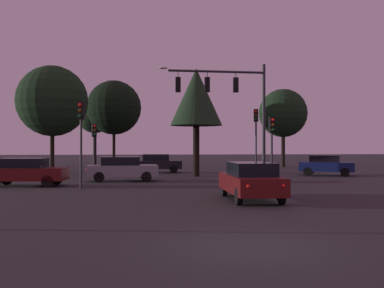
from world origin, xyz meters
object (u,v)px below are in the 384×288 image
tree_behind_sign (95,116)px  car_far_lane (157,163)px  traffic_light_corner_right (81,127)px  tree_left_far (114,108)px  car_crossing_right (26,171)px  car_parked_lot (326,165)px  tree_lot_edge (283,113)px  traffic_signal_mast_arm (231,98)px  traffic_light_corner_left (272,136)px  traffic_light_median (94,139)px  tree_center_horizon (196,97)px  car_crossing_left (122,168)px  tree_right_cluster (52,101)px  car_nearside_lane (251,180)px  traffic_light_far_side (256,129)px

tree_behind_sign → car_far_lane: bearing=-65.1°
traffic_light_corner_right → tree_left_far: size_ratio=0.51×
car_crossing_right → car_parked_lot: bearing=18.0°
car_far_lane → tree_lot_edge: size_ratio=0.49×
traffic_signal_mast_arm → traffic_light_corner_left: 3.78m
car_parked_lot → car_crossing_right: bearing=-162.0°
traffic_light_median → traffic_light_corner_left: bearing=-32.0°
car_far_lane → tree_center_horizon: tree_center_horizon is taller
car_crossing_left → traffic_signal_mast_arm: bearing=-12.1°
tree_behind_sign → tree_center_horizon: size_ratio=0.97×
traffic_light_median → tree_center_horizon: tree_center_horizon is taller
tree_behind_sign → car_crossing_right: bearing=-92.3°
traffic_light_corner_right → tree_left_far: 21.97m
tree_behind_sign → tree_right_cluster: tree_right_cluster is taller
car_parked_lot → tree_right_cluster: bearing=167.1°
traffic_light_corner_right → traffic_light_median: bearing=90.9°
traffic_signal_mast_arm → traffic_light_median: bearing=153.9°
tree_lot_edge → car_far_lane: bearing=-148.0°
car_parked_lot → tree_center_horizon: tree_center_horizon is taller
car_nearside_lane → tree_right_cluster: bearing=121.4°
traffic_light_corner_left → traffic_light_corner_right: bearing=-173.9°
traffic_light_far_side → car_parked_lot: 6.14m
traffic_light_corner_left → car_far_lane: size_ratio=0.94×
traffic_light_corner_left → tree_left_far: (-9.98, 20.66, 3.31)m
tree_right_cluster → traffic_light_corner_left: bearing=-40.2°
traffic_light_far_side → car_crossing_right: bearing=-158.2°
car_crossing_left → car_far_lane: size_ratio=1.10×
traffic_light_median → car_far_lane: traffic_light_median is taller
traffic_light_median → car_crossing_right: 6.68m
traffic_light_median → tree_behind_sign: size_ratio=0.49×
traffic_light_far_side → car_parked_lot: size_ratio=1.13×
traffic_signal_mast_arm → traffic_light_far_side: (2.67, 4.35, -1.70)m
traffic_light_far_side → car_crossing_left: 10.10m
traffic_light_far_side → tree_center_horizon: 4.87m
tree_right_cluster → car_crossing_left: bearing=-55.0°
tree_left_far → tree_lot_edge: size_ratio=1.07×
traffic_light_corner_right → traffic_light_corner_left: bearing=6.1°
traffic_light_median → tree_left_far: size_ratio=0.42×
traffic_light_corner_left → car_far_lane: traffic_light_corner_left is taller
car_crossing_left → traffic_light_median: bearing=125.4°
tree_center_horizon → tree_right_cluster: bearing=158.0°
car_crossing_left → car_far_lane: (2.51, 8.91, -0.00)m
traffic_light_corner_left → car_crossing_left: traffic_light_corner_left is taller
car_crossing_left → car_crossing_right: bearing=-150.9°
traffic_light_corner_left → tree_lot_edge: (7.59, 21.09, 2.94)m
tree_lot_edge → tree_behind_sign: bearing=164.4°
traffic_light_median → tree_right_cluster: 7.44m
car_crossing_left → tree_lot_edge: bearing=47.2°
car_crossing_right → car_far_lane: (7.58, 11.73, -0.00)m
car_crossing_right → tree_left_far: bearing=79.8°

